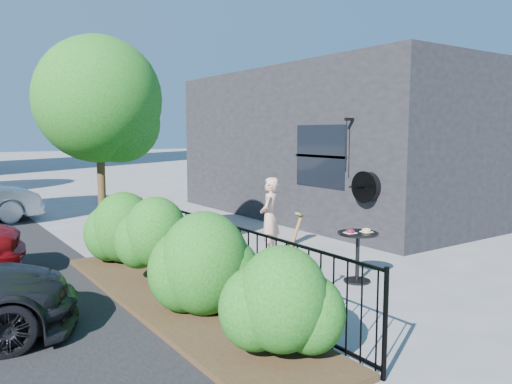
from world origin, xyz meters
TOP-DOWN VIEW (x-y plane):
  - ground at (0.00, 0.00)m, footprint 120.00×120.00m
  - shop_building at (5.50, 4.50)m, footprint 6.22×9.00m
  - fence at (-1.50, 0.00)m, footprint 0.05×6.05m
  - planting_bed at (-2.20, 0.00)m, footprint 1.30×6.00m
  - shrubs at (-2.10, 0.10)m, footprint 1.10×5.60m
  - patio_tree at (-2.24, 2.76)m, footprint 2.20×2.20m
  - cafe_table at (0.59, -0.64)m, footprint 0.63×0.63m
  - woman at (0.46, 1.53)m, footprint 0.65×0.62m
  - shovel at (-1.25, -1.15)m, footprint 0.52×0.18m

SIDE VIEW (x-z plane):
  - ground at x=0.00m, z-range 0.00..0.00m
  - planting_bed at x=-2.20m, z-range 0.00..0.08m
  - cafe_table at x=0.59m, z-range 0.13..0.97m
  - fence at x=-1.50m, z-range 0.01..1.11m
  - shovel at x=-1.25m, z-range -0.08..1.27m
  - shrubs at x=-2.10m, z-range 0.08..1.32m
  - woman at x=0.46m, z-range 0.00..1.49m
  - shop_building at x=5.50m, z-range 0.00..4.00m
  - patio_tree at x=-2.24m, z-range 0.79..4.73m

